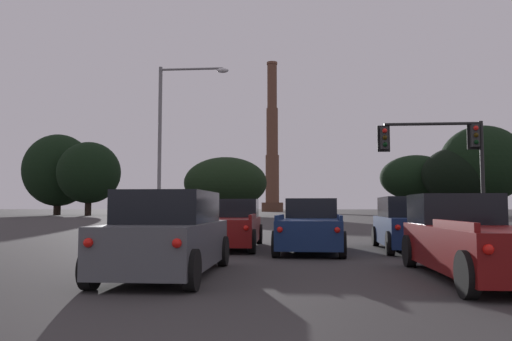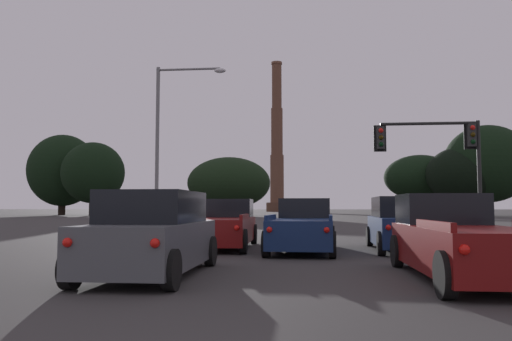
# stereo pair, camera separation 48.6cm
# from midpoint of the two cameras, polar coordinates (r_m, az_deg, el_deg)

# --- Properties ---
(pickup_truck_center_lane_front) EXTENTS (2.43, 5.59, 1.82)m
(pickup_truck_center_lane_front) POSITION_cam_midpoint_polar(r_m,az_deg,el_deg) (17.49, 6.22, -6.47)
(pickup_truck_center_lane_front) COLOR navy
(pickup_truck_center_lane_front) RESTS_ON ground_plane
(suv_left_lane_second) EXTENTS (2.12, 4.91, 1.86)m
(suv_left_lane_second) POSITION_cam_midpoint_polar(r_m,az_deg,el_deg) (11.30, -10.47, -7.22)
(suv_left_lane_second) COLOR #4C4F54
(suv_left_lane_second) RESTS_ON ground_plane
(pickup_truck_right_lane_second) EXTENTS (2.20, 5.51, 1.82)m
(pickup_truck_right_lane_second) POSITION_cam_midpoint_polar(r_m,az_deg,el_deg) (11.64, 23.36, -7.32)
(pickup_truck_right_lane_second) COLOR maroon
(pickup_truck_right_lane_second) RESTS_ON ground_plane
(suv_right_lane_front) EXTENTS (2.26, 4.96, 1.86)m
(suv_right_lane_front) POSITION_cam_midpoint_polar(r_m,az_deg,el_deg) (18.18, 17.10, -5.93)
(suv_right_lane_front) COLOR navy
(suv_right_lane_front) RESTS_ON ground_plane
(pickup_truck_left_lane_front) EXTENTS (2.31, 5.55, 1.82)m
(pickup_truck_left_lane_front) POSITION_cam_midpoint_polar(r_m,az_deg,el_deg) (18.76, -2.94, -6.33)
(pickup_truck_left_lane_front) COLOR maroon
(pickup_truck_left_lane_front) RESTS_ON ground_plane
(traffic_light_overhead_right) EXTENTS (4.87, 0.50, 5.46)m
(traffic_light_overhead_right) POSITION_cam_midpoint_polar(r_m,az_deg,el_deg) (24.55, 21.11, 2.29)
(traffic_light_overhead_right) COLOR black
(traffic_light_overhead_right) RESTS_ON ground_plane
(street_lamp) EXTENTS (3.87, 0.36, 9.19)m
(street_lamp) POSITION_cam_midpoint_polar(r_m,az_deg,el_deg) (27.65, -9.51, 4.51)
(street_lamp) COLOR slate
(street_lamp) RESTS_ON ground_plane
(smokestack) EXTENTS (6.73, 6.73, 47.22)m
(smokestack) POSITION_cam_midpoint_polar(r_m,az_deg,el_deg) (156.02, 2.50, 2.10)
(smokestack) COLOR #523427
(smokestack) RESTS_ON ground_plane
(treeline_center_right) EXTENTS (10.82, 9.74, 12.67)m
(treeline_center_right) POSITION_cam_midpoint_polar(r_m,az_deg,el_deg) (90.51, -17.98, -0.25)
(treeline_center_right) COLOR black
(treeline_center_right) RESTS_ON ground_plane
(treeline_far_left) EXTENTS (12.75, 11.48, 14.81)m
(treeline_far_left) POSITION_cam_midpoint_polar(r_m,az_deg,el_deg) (98.46, -21.08, 0.01)
(treeline_far_left) COLOR black
(treeline_far_left) RESTS_ON ground_plane
(treeline_center_left) EXTENTS (12.61, 11.35, 11.62)m
(treeline_center_left) POSITION_cam_midpoint_polar(r_m,az_deg,el_deg) (89.95, 22.90, -0.43)
(treeline_center_left) COLOR black
(treeline_center_left) RESTS_ON ground_plane
(treeline_left_mid) EXTENTS (12.57, 11.32, 10.83)m
(treeline_left_mid) POSITION_cam_midpoint_polar(r_m,az_deg,el_deg) (94.34, 18.33, -0.76)
(treeline_left_mid) COLOR black
(treeline_left_mid) RESTS_ON ground_plane
(treeline_right_mid) EXTENTS (13.93, 12.53, 15.04)m
(treeline_right_mid) POSITION_cam_midpoint_polar(r_m,az_deg,el_deg) (91.01, 25.05, 0.70)
(treeline_right_mid) COLOR black
(treeline_right_mid) RESTS_ON ground_plane
(treeline_far_right) EXTENTS (13.79, 12.41, 9.76)m
(treeline_far_right) POSITION_cam_midpoint_polar(r_m,az_deg,el_deg) (82.97, -2.96, -1.43)
(treeline_far_right) COLOR black
(treeline_far_right) RESTS_ON ground_plane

